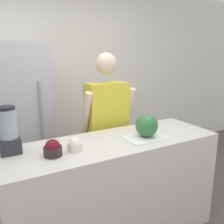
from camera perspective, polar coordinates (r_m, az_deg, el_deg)
name	(u,v)px	position (r m, az deg, el deg)	size (l,w,h in m)	color
wall_back	(55,81)	(3.59, -12.81, 6.95)	(8.00, 0.06, 2.60)	white
counter_island	(114,190)	(2.39, 0.39, -17.36)	(1.91, 0.64, 0.95)	beige
refrigerator	(14,121)	(3.15, -21.52, -1.99)	(0.79, 0.72, 1.81)	#B7B7BC
person	(107,130)	(2.73, -1.26, -4.18)	(0.57, 0.27, 1.69)	#333338
cutting_board	(146,138)	(2.25, 7.67, -5.81)	(0.37, 0.26, 0.01)	white
watermelon	(147,126)	(2.23, 7.93, -3.09)	(0.20, 0.20, 0.20)	#2D6B33
bowl_cherries	(53,149)	(1.91, -13.39, -8.21)	(0.14, 0.14, 0.13)	#2D231E
bowl_cream	(75,145)	(1.98, -8.51, -7.44)	(0.11, 0.11, 0.11)	beige
blender	(9,132)	(2.03, -22.55, -4.20)	(0.15, 0.15, 0.36)	#28282D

